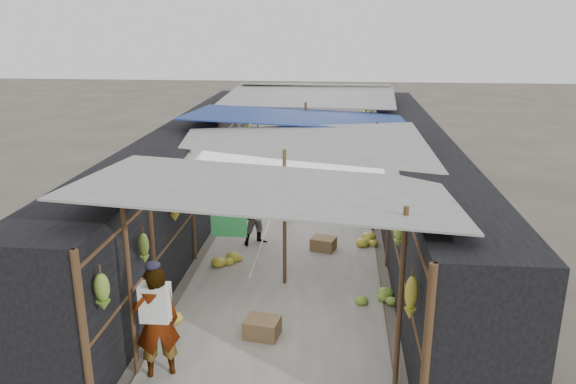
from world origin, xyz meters
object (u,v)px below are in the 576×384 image
(crate_near, at_px, (262,328))
(vendor_elderly, at_px, (157,322))
(shopper_blue, at_px, (258,214))
(black_basin, at_px, (338,180))
(vendor_seated, at_px, (350,163))

(crate_near, relative_size, vendor_elderly, 0.32)
(crate_near, bearing_deg, shopper_blue, 108.97)
(shopper_blue, bearing_deg, crate_near, -112.87)
(crate_near, relative_size, shopper_blue, 0.38)
(crate_near, height_order, black_basin, crate_near)
(crate_near, distance_m, vendor_elderly, 1.83)
(black_basin, height_order, shopper_blue, shopper_blue)
(crate_near, xyz_separation_m, black_basin, (1.11, 8.86, -0.06))
(black_basin, relative_size, shopper_blue, 0.45)
(shopper_blue, bearing_deg, vendor_elderly, -129.88)
(vendor_elderly, xyz_separation_m, shopper_blue, (0.69, 4.92, -0.13))
(shopper_blue, relative_size, vendor_seated, 1.44)
(black_basin, distance_m, shopper_blue, 5.36)
(shopper_blue, bearing_deg, vendor_seated, 38.17)
(black_basin, relative_size, vendor_seated, 0.64)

